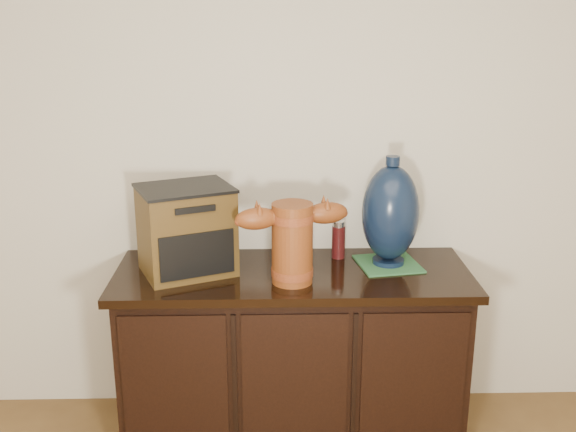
{
  "coord_description": "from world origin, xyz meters",
  "views": [
    {
      "loc": [
        -0.08,
        -0.35,
        1.78
      ],
      "look_at": [
        -0.02,
        2.18,
        1.01
      ],
      "focal_mm": 42.0,
      "sensor_mm": 36.0,
      "label": 1
    }
  ],
  "objects_px": {
    "terracotta_vessel": "(292,238)",
    "lamp_base": "(390,213)",
    "sideboard": "(292,352)",
    "tv_radio": "(186,230)",
    "spray_can": "(338,240)"
  },
  "relations": [
    {
      "from": "terracotta_vessel",
      "to": "lamp_base",
      "type": "bearing_deg",
      "value": 9.02
    },
    {
      "from": "sideboard",
      "to": "tv_radio",
      "type": "relative_size",
      "value": 3.3
    },
    {
      "from": "lamp_base",
      "to": "spray_can",
      "type": "height_order",
      "value": "lamp_base"
    },
    {
      "from": "terracotta_vessel",
      "to": "tv_radio",
      "type": "relative_size",
      "value": 1.03
    },
    {
      "from": "sideboard",
      "to": "tv_radio",
      "type": "distance_m",
      "value": 0.7
    },
    {
      "from": "sideboard",
      "to": "tv_radio",
      "type": "height_order",
      "value": "tv_radio"
    },
    {
      "from": "tv_radio",
      "to": "spray_can",
      "type": "xyz_separation_m",
      "value": [
        0.63,
        0.15,
        -0.1
      ]
    },
    {
      "from": "lamp_base",
      "to": "spray_can",
      "type": "xyz_separation_m",
      "value": [
        -0.2,
        0.09,
        -0.14
      ]
    },
    {
      "from": "terracotta_vessel",
      "to": "tv_radio",
      "type": "xyz_separation_m",
      "value": [
        -0.42,
        0.12,
        -0.0
      ]
    },
    {
      "from": "sideboard",
      "to": "terracotta_vessel",
      "type": "bearing_deg",
      "value": -92.79
    },
    {
      "from": "spray_can",
      "to": "lamp_base",
      "type": "bearing_deg",
      "value": -24.59
    },
    {
      "from": "sideboard",
      "to": "tv_radio",
      "type": "bearing_deg",
      "value": 178.86
    },
    {
      "from": "sideboard",
      "to": "lamp_base",
      "type": "height_order",
      "value": "lamp_base"
    },
    {
      "from": "spray_can",
      "to": "terracotta_vessel",
      "type": "bearing_deg",
      "value": -127.81
    },
    {
      "from": "terracotta_vessel",
      "to": "tv_radio",
      "type": "distance_m",
      "value": 0.44
    }
  ]
}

